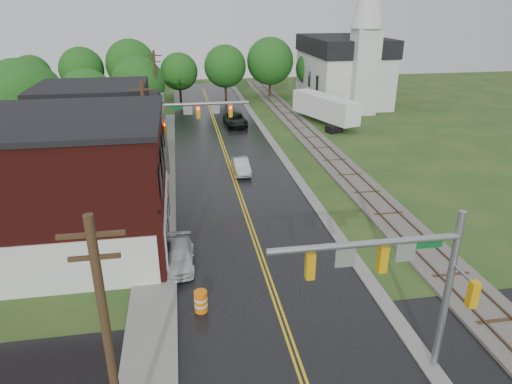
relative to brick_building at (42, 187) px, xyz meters
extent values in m
cube|color=black|center=(12.48, 15.00, -4.15)|extent=(10.00, 90.00, 0.02)
cube|color=black|center=(12.48, -13.00, -4.15)|extent=(60.00, 9.00, 0.02)
cube|color=gray|center=(17.88, 20.00, -4.15)|extent=(0.80, 70.00, 0.12)
cube|color=gray|center=(6.28, 10.00, -4.15)|extent=(2.40, 50.00, 0.12)
cube|color=#4B1310|center=(-0.02, 0.00, -0.15)|extent=(14.00, 10.00, 8.00)
cube|color=silver|center=(7.03, 0.00, -2.65)|extent=(0.10, 9.50, 3.00)
cube|color=black|center=(-0.02, 0.00, 4.00)|extent=(14.30, 10.30, 0.30)
cube|color=tan|center=(1.48, 11.00, -0.95)|extent=(8.00, 7.00, 6.40)
cube|color=#3F0F0C|center=(2.48, 20.00, -1.95)|extent=(7.00, 6.00, 4.40)
cube|color=silver|center=(32.48, 40.00, -0.65)|extent=(10.00, 16.00, 7.00)
cube|color=black|center=(32.48, 40.00, 4.05)|extent=(10.40, 16.40, 2.40)
cube|color=silver|center=(32.48, 32.00, 1.35)|extent=(3.20, 3.20, 11.00)
cube|color=#59544C|center=(22.48, 20.00, -4.05)|extent=(3.20, 80.00, 0.20)
cube|color=#4C3828|center=(21.76, 20.00, -3.91)|extent=(0.10, 80.00, 0.12)
cube|color=#4C3828|center=(23.20, 20.00, -3.91)|extent=(0.10, 80.00, 0.12)
cylinder|color=gray|center=(18.08, -13.00, -0.55)|extent=(0.28, 0.28, 7.20)
cylinder|color=gray|center=(14.48, -13.00, 2.05)|extent=(7.20, 0.26, 0.26)
cube|color=orange|center=(15.20, -13.00, 1.35)|extent=(0.32, 0.30, 1.05)
cube|color=orange|center=(12.47, -13.00, 1.35)|extent=(0.32, 0.30, 1.05)
cube|color=gray|center=(16.07, -13.00, 1.55)|extent=(0.75, 0.06, 0.75)
cube|color=gray|center=(13.76, -13.00, 1.55)|extent=(0.75, 0.06, 0.75)
cube|color=#0C5926|center=(16.79, -13.00, 1.80)|extent=(1.40, 0.04, 0.30)
cylinder|color=gray|center=(6.88, 12.00, -0.55)|extent=(0.28, 0.28, 7.20)
cylinder|color=gray|center=(10.48, 12.00, 2.05)|extent=(7.20, 0.26, 0.26)
cube|color=orange|center=(9.76, 12.00, 1.35)|extent=(0.32, 0.30, 1.05)
cube|color=orange|center=(12.50, 12.00, 1.35)|extent=(0.32, 0.30, 1.05)
cube|color=gray|center=(8.90, 12.00, 1.55)|extent=(0.75, 0.06, 0.75)
cube|color=gray|center=(11.20, 12.00, 1.55)|extent=(0.75, 0.06, 0.75)
cube|color=#0C5926|center=(8.18, 12.00, 1.80)|extent=(1.40, 0.04, 0.30)
sphere|color=#FF0C0C|center=(9.76, 11.82, 1.68)|extent=(0.20, 0.20, 0.20)
cylinder|color=#382616|center=(5.68, -15.00, 0.35)|extent=(0.28, 0.28, 9.00)
cube|color=#382616|center=(5.68, -15.00, 4.25)|extent=(1.80, 0.12, 0.12)
cube|color=#382616|center=(5.68, -15.00, 3.55)|extent=(1.40, 0.12, 0.12)
cylinder|color=#382616|center=(5.68, 7.00, 0.35)|extent=(0.28, 0.28, 9.00)
cube|color=#382616|center=(5.68, 7.00, 4.25)|extent=(1.80, 0.12, 0.12)
cube|color=#382616|center=(5.68, 7.00, 3.55)|extent=(1.40, 0.12, 0.12)
cylinder|color=#382616|center=(5.68, 29.00, 0.35)|extent=(0.28, 0.28, 9.00)
cube|color=#382616|center=(5.68, 29.00, 4.25)|extent=(1.80, 0.12, 0.12)
cube|color=#382616|center=(5.68, 29.00, 3.55)|extent=(1.40, 0.12, 0.12)
cylinder|color=black|center=(-5.52, 17.00, -2.44)|extent=(0.36, 0.36, 3.42)
sphere|color=#1E4A15|center=(-5.52, 17.00, 1.74)|extent=(7.60, 7.60, 7.60)
sphere|color=#1E4A15|center=(-4.92, 16.60, 1.07)|extent=(5.32, 5.32, 5.32)
cylinder|color=black|center=(-1.52, 25.00, -2.80)|extent=(0.36, 0.36, 2.70)
sphere|color=#1E4A15|center=(-1.52, 25.00, 0.50)|extent=(6.00, 6.00, 6.00)
sphere|color=#1E4A15|center=(-0.92, 24.60, -0.03)|extent=(4.20, 4.20, 4.20)
cylinder|color=black|center=(3.48, 31.00, -2.71)|extent=(0.36, 0.36, 2.88)
sphere|color=#1E4A15|center=(3.48, 31.00, 0.81)|extent=(6.40, 6.40, 6.40)
sphere|color=#1E4A15|center=(4.08, 30.60, 0.25)|extent=(4.48, 4.48, 4.48)
imported|color=black|center=(14.87, 28.17, -3.41)|extent=(2.73, 5.45, 1.48)
imported|color=silver|center=(13.28, 11.52, -3.52)|extent=(1.41, 3.86, 1.26)
imported|color=silver|center=(7.68, -3.18, -3.56)|extent=(1.75, 4.11, 1.18)
cube|color=black|center=(25.85, 23.13, -3.75)|extent=(2.05, 1.71, 0.80)
cylinder|color=gray|center=(25.85, 29.86, -3.75)|extent=(0.16, 0.16, 0.80)
cube|color=white|center=(25.85, 27.17, -2.00)|extent=(5.76, 10.94, 2.69)
cylinder|color=orange|center=(8.66, -7.68, -3.58)|extent=(0.85, 0.85, 1.15)
camera|label=1|loc=(8.26, -26.41, 10.04)|focal=32.00mm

